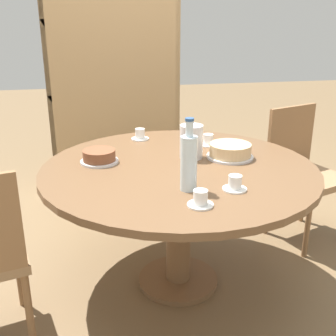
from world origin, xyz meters
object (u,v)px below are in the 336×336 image
at_px(bookshelf, 112,91).
at_px(cup_b, 235,184).
at_px(cake_second, 99,157).
at_px(cup_a, 208,141).
at_px(cake_main, 230,151).
at_px(cup_c, 140,135).
at_px(water_bottle, 189,161).
at_px(coffee_pot, 191,140).
at_px(chair_a, 303,170).
at_px(cup_d, 200,200).

distance_m(bookshelf, cup_b, 1.92).
xyz_separation_m(cake_second, cup_a, (0.66, 0.19, -0.00)).
bearing_deg(cup_b, cake_main, 73.99).
distance_m(cup_b, cup_c, 0.94).
relative_size(water_bottle, cup_c, 2.99).
distance_m(coffee_pot, cake_main, 0.22).
distance_m(coffee_pot, cup_a, 0.27).
bearing_deg(cup_a, coffee_pot, -127.03).
xyz_separation_m(bookshelf, water_bottle, (0.21, -1.82, -0.01)).
bearing_deg(chair_a, cup_d, -156.74).
height_order(cup_b, cup_c, same).
bearing_deg(cup_c, coffee_pot, -60.81).
distance_m(chair_a, cup_c, 1.11).
relative_size(chair_a, cup_c, 8.00).
bearing_deg(cup_b, cake_second, 139.97).
relative_size(cup_a, cup_c, 1.00).
bearing_deg(water_bottle, coffee_pot, 74.59).
bearing_deg(cake_main, cup_b, -106.01).
height_order(coffee_pot, cup_b, coffee_pot).
bearing_deg(coffee_pot, cup_d, -100.28).
bearing_deg(chair_a, water_bottle, -163.21).
height_order(cake_second, cup_c, same).
height_order(cake_main, cup_c, cake_main).
relative_size(cake_second, cup_c, 1.83).
relative_size(bookshelf, cake_main, 6.62).
height_order(cake_main, cup_b, cake_main).
bearing_deg(water_bottle, cake_main, 50.01).
relative_size(bookshelf, cup_c, 15.43).
bearing_deg(water_bottle, cake_second, 130.34).
distance_m(cake_main, cup_b, 0.45).
bearing_deg(cup_b, cup_d, -145.83).
bearing_deg(water_bottle, cup_d, -87.14).
relative_size(coffee_pot, cake_second, 1.10).
xyz_separation_m(chair_a, coffee_pot, (-0.84, -0.28, 0.33)).
bearing_deg(bookshelf, cake_second, 83.14).
xyz_separation_m(chair_a, cup_c, (-1.07, 0.13, 0.26)).
distance_m(bookshelf, cup_c, 0.99).
distance_m(bookshelf, cup_a, 1.29).
xyz_separation_m(chair_a, bookshelf, (-1.18, 1.11, 0.38)).
bearing_deg(bookshelf, coffee_pot, 103.46).
bearing_deg(cup_b, water_bottle, 167.99).
bearing_deg(chair_a, coffee_pot, 178.64).
bearing_deg(water_bottle, cup_c, 97.47).
relative_size(chair_a, bookshelf, 0.52).
height_order(chair_a, water_bottle, water_bottle).
bearing_deg(cake_second, cup_c, 55.86).
relative_size(cake_second, cup_d, 1.83).
relative_size(coffee_pot, cup_c, 2.02).
distance_m(bookshelf, cake_second, 1.39).
bearing_deg(cup_c, chair_a, -6.99).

